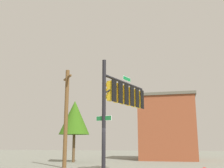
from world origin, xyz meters
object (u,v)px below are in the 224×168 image
Objects in this scene: utility_pole at (66,116)px; tree_near at (75,118)px; brick_building at (168,127)px; signal_pole_assembly at (122,99)px.

tree_near is (5.96, 1.68, 0.43)m from utility_pole.
brick_building reaches higher than tree_near.
signal_pole_assembly is at bearing -144.90° from tree_near.
signal_pole_assembly is 1.04× the size of tree_near.
tree_near is 0.84× the size of brick_building.
brick_building is (6.43, -8.69, -0.71)m from tree_near.
utility_pole is 6.20m from tree_near.
brick_building is at bearing -53.47° from tree_near.
signal_pole_assembly is at bearing -126.08° from utility_pole.
signal_pole_assembly is at bearing 173.40° from brick_building.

